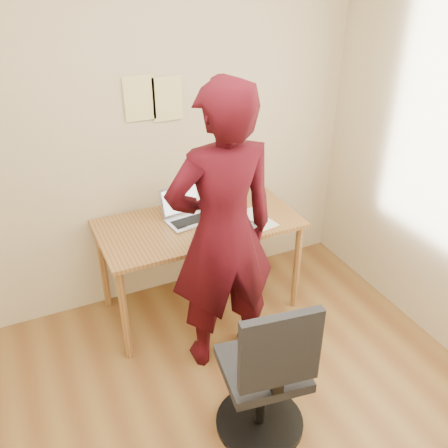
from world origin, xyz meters
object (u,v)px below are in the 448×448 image
desk (199,233)px  laptop (186,213)px  phone (250,226)px  office_chair (266,381)px  person (222,234)px

desk → laptop: 0.17m
desk → laptop: (-0.06, 0.08, 0.14)m
desk → phone: bearing=-35.0°
desk → office_chair: bearing=-95.3°
laptop → desk: bearing=-57.6°
phone → person: bearing=-126.6°
desk → phone: 0.38m
laptop → person: size_ratio=0.18×
laptop → phone: size_ratio=2.43×
office_chair → phone: bearing=75.5°
office_chair → desk: bearing=92.6°
person → office_chair: bearing=87.1°
desk → person: (-0.06, -0.52, 0.29)m
phone → office_chair: bearing=-100.5°
desk → phone: phone is taller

